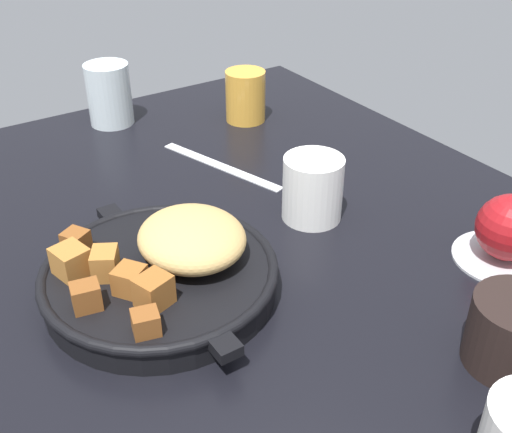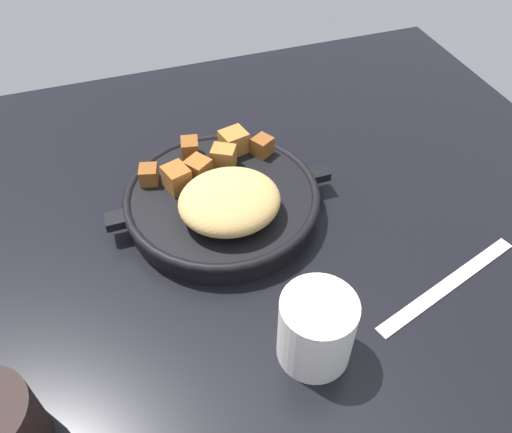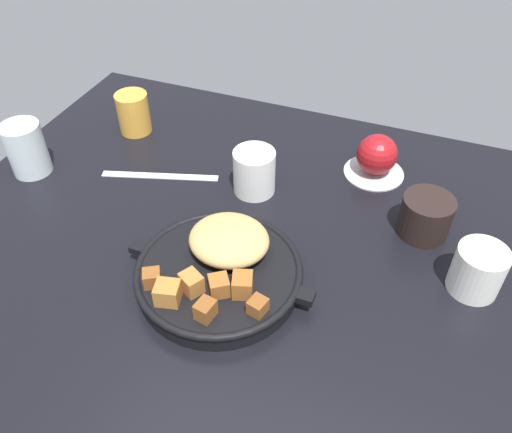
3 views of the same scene
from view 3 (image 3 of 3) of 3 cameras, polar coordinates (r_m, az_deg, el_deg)
name	(u,v)px [view 3 (image 3 of 3)]	position (r cm, az deg, el deg)	size (l,w,h in cm)	color
ground_plane	(249,260)	(85.63, -0.81, -4.72)	(110.38, 92.40, 2.40)	black
cast_iron_skillet	(220,268)	(79.19, -3.93, -5.64)	(29.73, 25.38, 7.88)	black
saucer_plate	(374,172)	(103.08, 12.69, 4.75)	(11.43, 11.43, 0.60)	#B7BABF
red_apple	(377,154)	(100.69, 13.04, 6.60)	(7.63, 7.63, 7.63)	maroon
butter_knife	(160,176)	(101.54, -10.41, 4.40)	(22.24, 1.60, 0.36)	silver
juice_glass_amber	(133,113)	(113.65, -13.20, 10.92)	(6.66, 6.66, 8.49)	gold
coffee_mug_dark	(426,216)	(90.55, 17.99, 0.04)	(8.51, 8.51, 7.03)	black
white_creamer_pitcher	(254,172)	(94.28, -0.19, 4.89)	(7.60, 7.60, 8.32)	white
water_glass_tall	(26,149)	(107.47, -23.74, 6.77)	(7.23, 7.23, 10.12)	silver
ceramic_mug_white	(478,270)	(83.89, 23.00, -5.42)	(7.55, 7.55, 7.68)	silver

